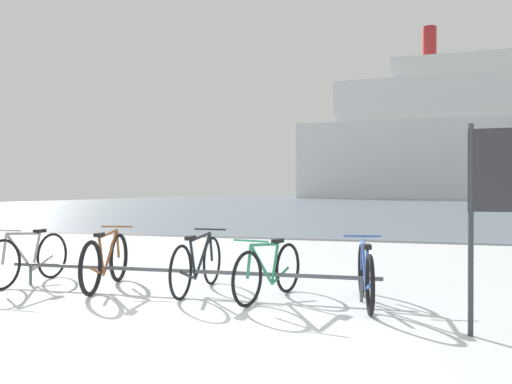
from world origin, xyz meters
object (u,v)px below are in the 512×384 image
object	(u,v)px
bicycle_1	(106,261)
bicycle_3	(269,271)
bicycle_2	(198,264)
bicycle_0	(29,258)
info_sign	(501,192)
bicycle_4	(365,275)
ferry_ship	(485,139)

from	to	relation	value
bicycle_1	bicycle_3	world-z (taller)	bicycle_1
bicycle_1	bicycle_2	world-z (taller)	bicycle_1
bicycle_1	bicycle_3	xyz separation A→B (m)	(2.31, -0.08, -0.02)
bicycle_0	info_sign	size ratio (longest dim) A/B	0.87
bicycle_1	info_sign	bearing A→B (deg)	-13.35
bicycle_4	info_sign	bearing A→B (deg)	-40.26
bicycle_4	info_sign	world-z (taller)	info_sign
bicycle_3	ferry_ship	distance (m)	80.63
bicycle_4	ferry_ship	distance (m)	80.43
bicycle_4	bicycle_3	bearing A→B (deg)	-177.90
bicycle_0	bicycle_1	world-z (taller)	bicycle_1
info_sign	ferry_ship	bearing A→B (deg)	83.82
bicycle_1	info_sign	distance (m)	4.97
bicycle_0	bicycle_3	world-z (taller)	bicycle_0
bicycle_1	ferry_ship	bearing A→B (deg)	80.38
bicycle_2	ferry_ship	bearing A→B (deg)	81.27
bicycle_4	bicycle_1	bearing A→B (deg)	179.46
ferry_ship	bicycle_0	bearing A→B (deg)	-100.48
bicycle_4	info_sign	distance (m)	1.95
bicycle_3	bicycle_0	bearing A→B (deg)	179.16
bicycle_3	bicycle_4	distance (m)	1.15
bicycle_3	ferry_ship	size ratio (longest dim) A/B	0.03
bicycle_1	ferry_ship	size ratio (longest dim) A/B	0.03
bicycle_1	bicycle_2	size ratio (longest dim) A/B	0.98
bicycle_1	bicycle_4	xyz separation A→B (m)	(3.46, -0.03, -0.02)
bicycle_3	info_sign	distance (m)	2.83
bicycle_0	ferry_ship	world-z (taller)	ferry_ship
bicycle_0	bicycle_1	bearing A→B (deg)	1.10
info_sign	bicycle_3	bearing A→B (deg)	156.71
bicycle_0	ferry_ship	xyz separation A→B (m)	(14.68, 79.36, 8.36)
bicycle_2	bicycle_3	distance (m)	1.04
bicycle_0	bicycle_2	world-z (taller)	bicycle_0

